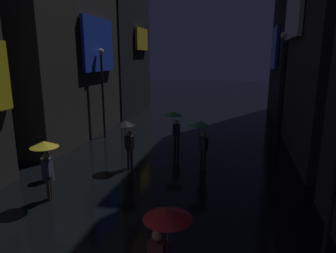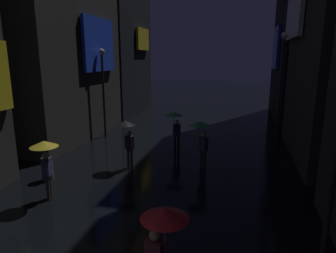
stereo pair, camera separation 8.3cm
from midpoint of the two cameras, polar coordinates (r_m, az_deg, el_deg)
building_left_mid at (r=19.03m, az=-21.24°, el=20.40°), size 4.25×8.62×14.87m
pedestrian_midstreet_left_green at (r=12.73m, az=6.11°, el=-0.99°), size 0.90×0.90×2.12m
pedestrian_far_right_black at (r=12.92m, az=-8.11°, el=-0.84°), size 0.90×0.90×2.12m
pedestrian_foreground_left_yellow at (r=10.61m, az=-22.53°, el=-4.84°), size 0.90×0.90×2.12m
pedestrian_near_crossing_green at (r=14.94m, az=1.07°, el=1.20°), size 0.90×0.90×2.12m
pedestrian_foreground_right_red at (r=5.78m, az=-1.14°, el=-19.21°), size 0.90×0.90×2.12m
streetlamp_right_far at (r=17.48m, az=20.51°, el=8.93°), size 0.36×0.36×6.03m
streetlamp_left_far at (r=18.20m, az=-12.54°, el=8.20°), size 0.36×0.36×5.22m
trash_bin at (r=12.78m, az=-22.16°, el=-7.50°), size 0.46×0.46×0.93m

